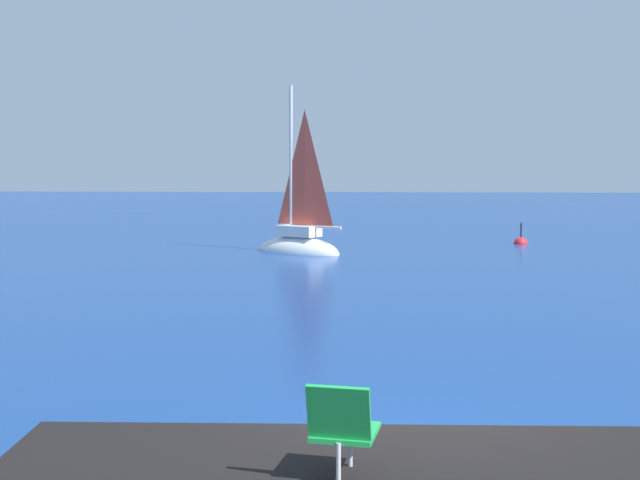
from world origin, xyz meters
The scene contains 4 objects.
ground_plane centered at (0.00, 0.00, 0.00)m, with size 160.00×160.00×0.00m, color navy.
sailboat_near centered at (-2.81, 21.35, 0.36)m, with size 3.60×2.85×6.65m.
beach_chair centered at (-0.65, -2.73, 1.34)m, with size 0.58×0.67×0.80m.
marker_buoy centered at (5.88, 24.95, 0.01)m, with size 0.56×0.56×1.13m.
Camera 1 is at (-0.51, -8.95, 3.36)m, focal length 46.99 mm.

